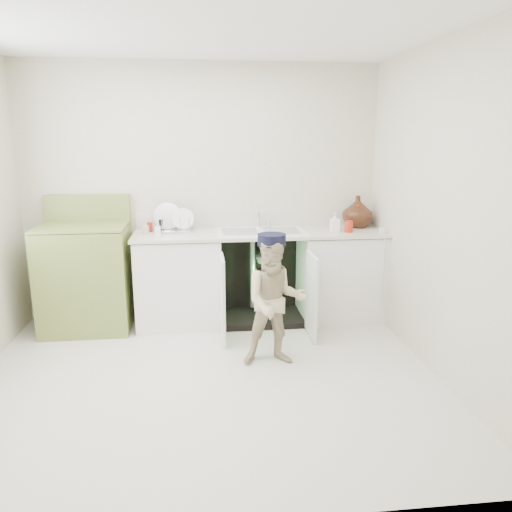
{
  "coord_description": "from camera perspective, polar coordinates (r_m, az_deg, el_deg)",
  "views": [
    {
      "loc": [
        -0.03,
        -3.51,
        1.8
      ],
      "look_at": [
        0.45,
        0.7,
        0.78
      ],
      "focal_mm": 35.0,
      "sensor_mm": 36.0,
      "label": 1
    }
  ],
  "objects": [
    {
      "name": "ground",
      "position": [
        3.94,
        -5.44,
        -13.68
      ],
      "size": [
        3.5,
        3.5,
        0.0
      ],
      "primitive_type": "plane",
      "color": "beige",
      "rests_on": "ground"
    },
    {
      "name": "avocado_stove",
      "position": [
        4.98,
        -18.83,
        -2.15
      ],
      "size": [
        0.81,
        0.65,
        1.25
      ],
      "color": "olive",
      "rests_on": "ground"
    },
    {
      "name": "repair_worker",
      "position": [
        3.96,
        2.19,
        -5.06
      ],
      "size": [
        0.51,
        0.86,
        1.07
      ],
      "rotation": [
        0.0,
        0.0,
        -0.0
      ],
      "color": "#C1AD8B",
      "rests_on": "ground"
    },
    {
      "name": "counter_run",
      "position": [
        4.94,
        0.86,
        -2.05
      ],
      "size": [
        2.44,
        1.02,
        1.22
      ],
      "color": "silver",
      "rests_on": "ground"
    },
    {
      "name": "room_shell",
      "position": [
        3.55,
        -5.89,
        4.57
      ],
      "size": [
        6.0,
        5.5,
        1.26
      ],
      "color": "beige",
      "rests_on": "ground"
    }
  ]
}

